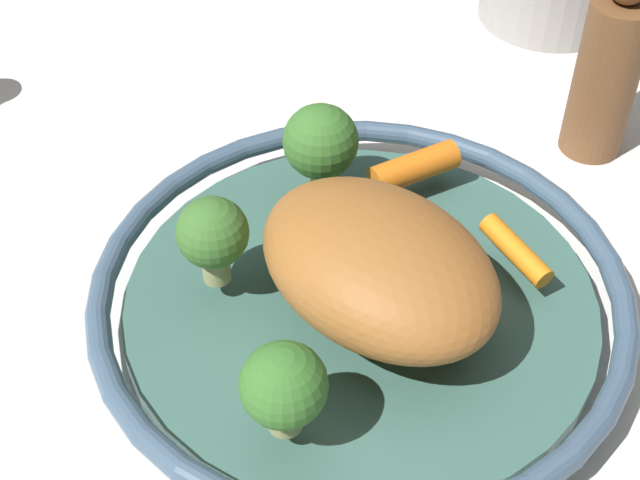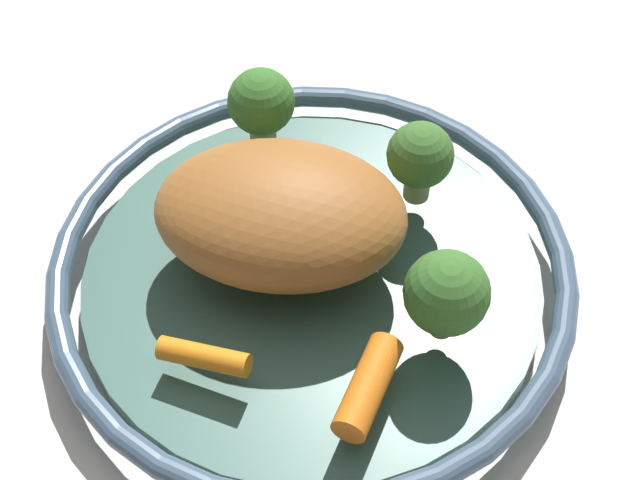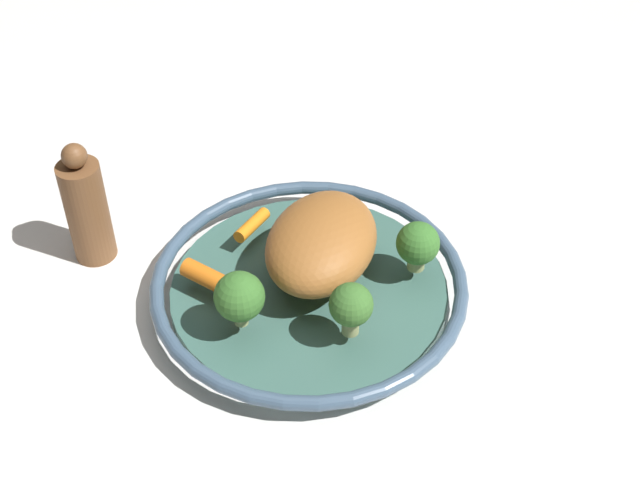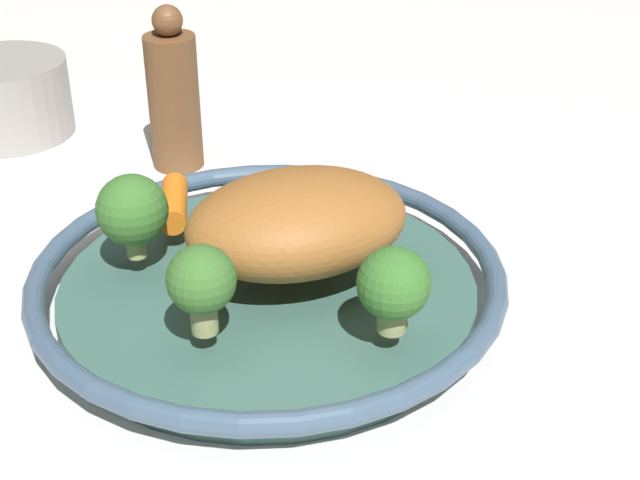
% 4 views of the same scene
% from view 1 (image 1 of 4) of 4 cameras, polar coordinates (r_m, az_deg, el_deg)
% --- Properties ---
extents(ground_plane, '(2.44, 2.44, 0.00)m').
position_cam_1_polar(ground_plane, '(0.63, 2.44, -4.79)').
color(ground_plane, silver).
extents(serving_bowl, '(0.36, 0.36, 0.04)m').
position_cam_1_polar(serving_bowl, '(0.61, 2.49, -3.59)').
color(serving_bowl, '#3D665B').
rests_on(serving_bowl, ground_plane).
extents(roast_chicken_piece, '(0.19, 0.20, 0.07)m').
position_cam_1_polar(roast_chicken_piece, '(0.56, 3.61, -1.58)').
color(roast_chicken_piece, '#9F602B').
rests_on(roast_chicken_piece, serving_bowl).
extents(baby_carrot_right, '(0.05, 0.05, 0.02)m').
position_cam_1_polar(baby_carrot_right, '(0.62, 11.96, -0.62)').
color(baby_carrot_right, orange).
rests_on(baby_carrot_right, serving_bowl).
extents(baby_carrot_left, '(0.06, 0.06, 0.02)m').
position_cam_1_polar(baby_carrot_left, '(0.67, 5.81, 4.46)').
color(baby_carrot_left, orange).
rests_on(baby_carrot_left, serving_bowl).
extents(broccoli_floret_mid, '(0.05, 0.05, 0.06)m').
position_cam_1_polar(broccoli_floret_mid, '(0.50, -2.25, -9.01)').
color(broccoli_floret_mid, '#9BA666').
rests_on(broccoli_floret_mid, serving_bowl).
extents(broccoli_floret_small, '(0.05, 0.05, 0.06)m').
position_cam_1_polar(broccoli_floret_small, '(0.58, -6.62, 0.31)').
color(broccoli_floret_small, tan).
rests_on(broccoli_floret_small, serving_bowl).
extents(broccoli_floret_edge, '(0.05, 0.05, 0.07)m').
position_cam_1_polar(broccoli_floret_edge, '(0.64, 0.04, 6.04)').
color(broccoli_floret_edge, '#9CA566').
rests_on(broccoli_floret_edge, serving_bowl).
extents(pepper_mill, '(0.05, 0.05, 0.16)m').
position_cam_1_polar(pepper_mill, '(0.75, 17.26, 9.79)').
color(pepper_mill, brown).
rests_on(pepper_mill, ground_plane).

